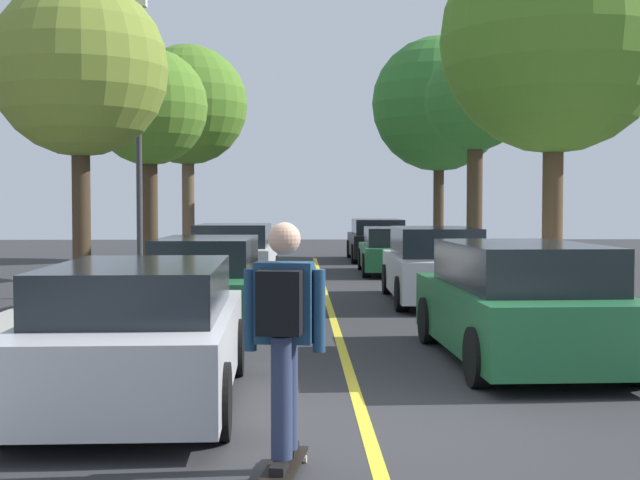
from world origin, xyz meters
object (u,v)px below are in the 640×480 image
at_px(parked_car_right_nearest, 519,303).
at_px(street_tree_right_near, 475,103).
at_px(parked_car_right_near, 435,266).
at_px(street_tree_left_near, 149,109).
at_px(street_tree_left_far, 188,106).
at_px(streetlamp, 139,125).
at_px(parked_car_left_far, 233,256).
at_px(parked_car_right_farthest, 377,240).
at_px(street_tree_right_far, 439,104).
at_px(parked_car_left_near, 206,280).
at_px(street_tree_left_nearest, 80,70).
at_px(skateboarder, 284,327).
at_px(parked_car_left_nearest, 140,334).
at_px(street_tree_right_nearest, 554,40).
at_px(skateboard, 285,464).
at_px(parked_car_right_far, 395,250).

bearing_deg(parked_car_right_nearest, street_tree_right_near, 80.69).
xyz_separation_m(parked_car_right_near, street_tree_left_near, (-6.45, 5.11, 3.63)).
bearing_deg(street_tree_left_far, streetlamp, -87.65).
relative_size(parked_car_left_far, parked_car_right_farthest, 0.95).
bearing_deg(street_tree_left_near, street_tree_right_near, 12.97).
xyz_separation_m(parked_car_right_farthest, street_tree_right_far, (2.23, 0.76, 4.70)).
xyz_separation_m(street_tree_left_near, street_tree_left_far, (0.00, 7.60, 0.93)).
bearing_deg(parked_car_left_far, street_tree_right_near, 29.93).
xyz_separation_m(parked_car_left_near, parked_car_right_farthest, (4.22, 15.17, 0.04)).
distance_m(parked_car_left_far, street_tree_left_nearest, 6.70).
height_order(street_tree_left_nearest, street_tree_right_far, street_tree_right_far).
xyz_separation_m(parked_car_right_nearest, parked_car_right_near, (-0.00, 6.49, -0.01)).
distance_m(street_tree_right_far, streetlamp, 14.90).
bearing_deg(parked_car_right_farthest, skateboarder, -96.80).
xyz_separation_m(parked_car_right_near, street_tree_left_far, (-6.45, 12.70, 4.56)).
height_order(parked_car_left_nearest, parked_car_right_nearest, parked_car_right_nearest).
height_order(parked_car_right_near, street_tree_left_nearest, street_tree_left_nearest).
bearing_deg(street_tree_left_nearest, parked_car_right_near, 15.99).
bearing_deg(parked_car_left_far, parked_car_left_nearest, -90.00).
xyz_separation_m(parked_car_left_nearest, parked_car_right_nearest, (4.22, 2.11, 0.04)).
bearing_deg(parked_car_right_farthest, parked_car_right_near, -90.00).
bearing_deg(street_tree_right_nearest, parked_car_left_nearest, -127.86).
bearing_deg(street_tree_left_far, skateboard, -81.17).
xyz_separation_m(parked_car_left_near, parked_car_left_far, (-0.00, 6.02, 0.04)).
bearing_deg(skateboarder, street_tree_left_nearest, 112.00).
bearing_deg(parked_car_left_near, streetlamp, 115.76).
relative_size(parked_car_left_far, street_tree_left_nearest, 0.74).
bearing_deg(parked_car_left_nearest, street_tree_left_near, 99.24).
distance_m(parked_car_right_farthest, street_tree_left_near, 10.49).
bearing_deg(street_tree_left_near, parked_car_left_far, -37.54).
relative_size(street_tree_left_near, skateboarder, 3.37).
xyz_separation_m(parked_car_right_nearest, street_tree_right_nearest, (2.23, 6.19, 4.36)).
bearing_deg(parked_car_left_near, street_tree_left_near, 106.09).
distance_m(parked_car_left_nearest, street_tree_left_near, 14.36).
bearing_deg(street_tree_right_nearest, parked_car_right_far, 107.12).
height_order(parked_car_left_near, streetlamp, streetlamp).
bearing_deg(parked_car_right_near, parked_car_right_farthest, 90.00).
xyz_separation_m(street_tree_right_near, street_tree_right_far, (0.00, 6.20, 0.66)).
height_order(parked_car_left_near, street_tree_left_nearest, street_tree_left_nearest).
relative_size(parked_car_left_near, street_tree_right_near, 0.72).
bearing_deg(parked_car_left_near, skateboard, -80.16).
xyz_separation_m(parked_car_left_nearest, street_tree_left_nearest, (-2.23, 6.75, 3.55)).
relative_size(street_tree_left_near, skateboard, 6.63).
relative_size(parked_car_right_far, parked_car_right_farthest, 0.94).
bearing_deg(skateboarder, parked_car_left_nearest, 121.80).
height_order(parked_car_right_nearest, street_tree_left_nearest, street_tree_left_nearest).
height_order(street_tree_left_nearest, street_tree_right_near, street_tree_right_near).
xyz_separation_m(parked_car_left_far, streetlamp, (-1.75, -2.40, 2.84)).
height_order(parked_car_right_nearest, streetlamp, streetlamp).
bearing_deg(street_tree_left_nearest, parked_car_right_farthest, 65.86).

